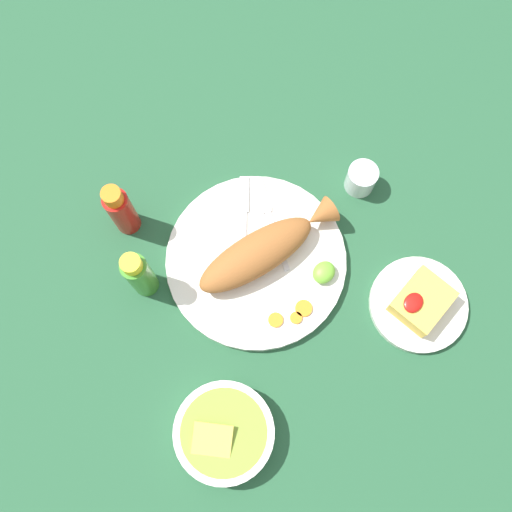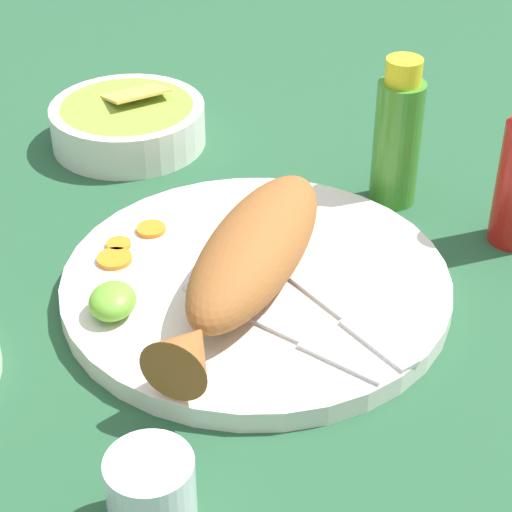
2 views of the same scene
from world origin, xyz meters
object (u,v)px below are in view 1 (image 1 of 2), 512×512
object	(u,v)px
fried_fish	(264,250)
hot_sauce_bottle_red	(121,210)
fork_far	(270,217)
guacamole_bowl	(224,432)
fork_near	(244,217)
side_plate_fries	(418,304)
hot_sauce_bottle_green	(139,275)
main_plate	(256,261)
salt_cup	(361,179)

from	to	relation	value
fried_fish	hot_sauce_bottle_red	size ratio (longest dim) A/B	1.95
fork_far	guacamole_bowl	world-z (taller)	guacamole_bowl
fork_near	guacamole_bowl	xyz separation A→B (m)	(0.30, 0.22, 0.01)
side_plate_fries	hot_sauce_bottle_green	bearing A→B (deg)	-53.39
main_plate	hot_sauce_bottle_green	bearing A→B (deg)	-36.87
fork_far	side_plate_fries	size ratio (longest dim) A/B	0.96
fork_far	fork_near	bearing A→B (deg)	73.67
fork_near	guacamole_bowl	bearing A→B (deg)	175.99
fried_fish	fork_near	bearing A→B (deg)	-95.95
fork_near	hot_sauce_bottle_green	world-z (taller)	hot_sauce_bottle_green
fried_fish	hot_sauce_bottle_green	world-z (taller)	hot_sauce_bottle_green
fried_fish	fork_near	size ratio (longest dim) A/B	1.86
salt_cup	hot_sauce_bottle_red	bearing A→B (deg)	-38.62
hot_sauce_bottle_red	salt_cup	size ratio (longest dim) A/B	2.58
main_plate	side_plate_fries	xyz separation A→B (m)	(-0.13, 0.27, -0.00)
hot_sauce_bottle_red	salt_cup	xyz separation A→B (m)	(-0.34, 0.27, -0.04)
fork_far	salt_cup	bearing A→B (deg)	-83.79
hot_sauce_bottle_red	guacamole_bowl	bearing A→B (deg)	67.49
side_plate_fries	guacamole_bowl	size ratio (longest dim) A/B	1.05
hot_sauce_bottle_red	hot_sauce_bottle_green	bearing A→B (deg)	59.77
fork_near	hot_sauce_bottle_green	bearing A→B (deg)	125.44
side_plate_fries	main_plate	bearing A→B (deg)	-64.44
hot_sauce_bottle_red	side_plate_fries	distance (m)	0.54
salt_cup	guacamole_bowl	distance (m)	0.51
salt_cup	side_plate_fries	xyz separation A→B (m)	(0.11, 0.22, -0.02)
fork_far	hot_sauce_bottle_green	xyz separation A→B (m)	(0.24, -0.09, 0.05)
fork_near	side_plate_fries	world-z (taller)	fork_near
guacamole_bowl	fork_far	bearing A→B (deg)	-150.37
hot_sauce_bottle_red	guacamole_bowl	world-z (taller)	hot_sauce_bottle_red
fork_far	main_plate	bearing A→B (deg)	146.04
fork_far	guacamole_bowl	distance (m)	0.38
fork_far	side_plate_fries	distance (m)	0.31
guacamole_bowl	hot_sauce_bottle_green	bearing A→B (deg)	-109.27
fork_far	hot_sauce_bottle_green	distance (m)	0.26
hot_sauce_bottle_red	guacamole_bowl	xyz separation A→B (m)	(0.16, 0.38, -0.04)
salt_cup	side_plate_fries	bearing A→B (deg)	62.77
fried_fish	hot_sauce_bottle_red	distance (m)	0.26
guacamole_bowl	fried_fish	bearing A→B (deg)	-150.95
hot_sauce_bottle_green	guacamole_bowl	size ratio (longest dim) A/B	0.89
hot_sauce_bottle_green	hot_sauce_bottle_red	bearing A→B (deg)	-120.23
fork_far	hot_sauce_bottle_red	size ratio (longest dim) A/B	1.15
main_plate	guacamole_bowl	distance (m)	0.30
hot_sauce_bottle_red	guacamole_bowl	size ratio (longest dim) A/B	0.88
hot_sauce_bottle_green	side_plate_fries	size ratio (longest dim) A/B	0.84
fork_far	guacamole_bowl	xyz separation A→B (m)	(0.33, 0.19, 0.01)
hot_sauce_bottle_red	guacamole_bowl	distance (m)	0.41
salt_cup	side_plate_fries	world-z (taller)	salt_cup
main_plate	hot_sauce_bottle_red	world-z (taller)	hot_sauce_bottle_red
fried_fish	hot_sauce_bottle_green	distance (m)	0.22
salt_cup	guacamole_bowl	bearing A→B (deg)	12.36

